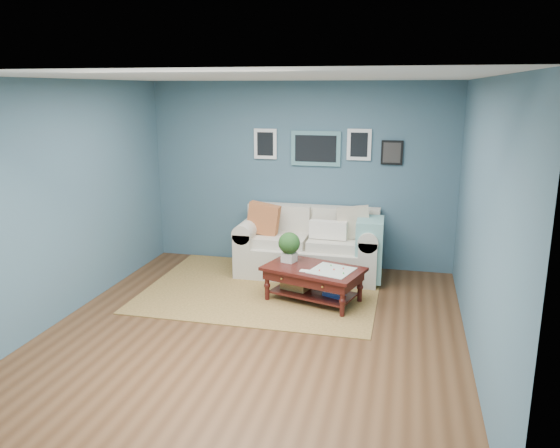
% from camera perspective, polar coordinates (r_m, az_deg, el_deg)
% --- Properties ---
extents(room_shell, '(5.00, 5.02, 2.70)m').
position_cam_1_polar(room_shell, '(5.72, -2.60, 1.54)').
color(room_shell, brown).
rests_on(room_shell, ground).
extents(area_rug, '(3.01, 2.41, 0.01)m').
position_cam_1_polar(area_rug, '(7.29, -1.81, -6.79)').
color(area_rug, brown).
rests_on(area_rug, ground).
extents(loveseat, '(2.03, 0.92, 1.04)m').
position_cam_1_polar(loveseat, '(7.75, 3.70, -2.27)').
color(loveseat, beige).
rests_on(loveseat, ground).
extents(coffee_table, '(1.33, 1.01, 0.83)m').
position_cam_1_polar(coffee_table, '(6.82, 3.08, -5.06)').
color(coffee_table, '#38100D').
rests_on(coffee_table, ground).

